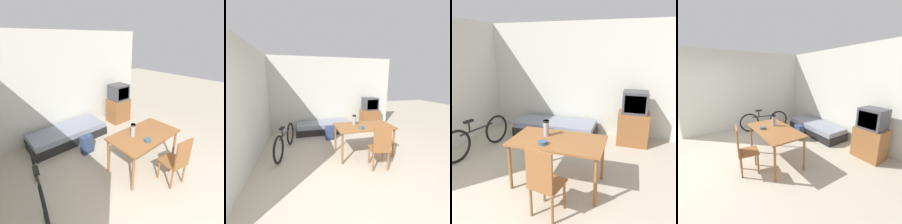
% 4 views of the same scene
% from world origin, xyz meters
% --- Properties ---
extents(wall_back, '(5.17, 0.06, 2.70)m').
position_xyz_m(wall_back, '(0.00, 3.78, 1.35)').
color(wall_back, silver).
rests_on(wall_back, ground_plane).
extents(daybed, '(1.98, 0.78, 0.37)m').
position_xyz_m(daybed, '(-0.23, 3.28, 0.18)').
color(daybed, black).
rests_on(daybed, ground_plane).
extents(tv, '(0.65, 0.49, 1.21)m').
position_xyz_m(tv, '(1.59, 3.32, 0.57)').
color(tv, brown).
rests_on(tv, ground_plane).
extents(dining_table, '(1.42, 0.79, 0.76)m').
position_xyz_m(dining_table, '(0.49, 1.38, 0.68)').
color(dining_table, brown).
rests_on(dining_table, ground_plane).
extents(wooden_chair, '(0.46, 0.46, 0.98)m').
position_xyz_m(wooden_chair, '(0.56, 0.65, 0.54)').
color(wooden_chair, brown).
rests_on(wooden_chair, ground_plane).
extents(bicycle, '(0.37, 1.66, 0.74)m').
position_xyz_m(bicycle, '(-1.45, 1.96, 0.33)').
color(bicycle, black).
rests_on(bicycle, ground_plane).
extents(thermos_flask, '(0.09, 0.09, 0.26)m').
position_xyz_m(thermos_flask, '(0.27, 1.48, 0.90)').
color(thermos_flask, '#99999E').
rests_on(thermos_flask, dining_table).
extents(mate_bowl, '(0.13, 0.13, 0.05)m').
position_xyz_m(mate_bowl, '(0.34, 1.17, 0.79)').
color(mate_bowl, '#335670').
rests_on(mate_bowl, dining_table).
extents(backpack, '(0.28, 0.19, 0.44)m').
position_xyz_m(backpack, '(-0.15, 2.52, 0.22)').
color(backpack, navy).
rests_on(backpack, ground_plane).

